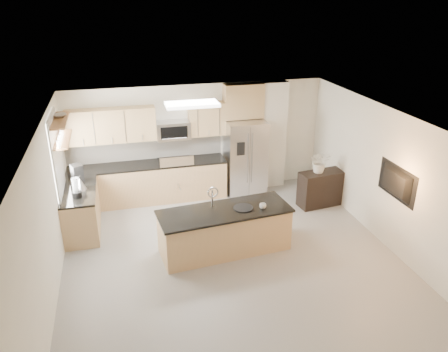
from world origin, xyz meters
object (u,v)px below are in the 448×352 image
object	(u,v)px
microwave	(173,130)
refrigerator	(245,157)
bowl	(59,115)
range	(176,179)
platter	(243,208)
kettle	(80,184)
island	(225,230)
television	(393,183)
blender	(76,189)
credenza	(321,189)
flower_vase	(321,156)
coffee_maker	(77,174)
cup	(263,206)

from	to	relation	value
microwave	refrigerator	distance (m)	1.82
bowl	range	bearing A→B (deg)	20.33
refrigerator	platter	xyz separation A→B (m)	(-0.76, -2.44, -0.03)
kettle	island	bearing A→B (deg)	-28.75
microwave	kettle	size ratio (longest dim) A/B	2.68
microwave	island	distance (m)	2.91
range	television	xyz separation A→B (m)	(3.51, -3.12, 0.88)
range	blender	bearing A→B (deg)	-145.67
refrigerator	credenza	distance (m)	1.91
microwave	television	size ratio (longest dim) A/B	0.71
blender	flower_vase	world-z (taller)	flower_vase
range	blender	size ratio (longest dim) A/B	2.85
flower_vase	coffee_maker	bearing A→B (deg)	174.51
cup	television	bearing A→B (deg)	-13.51
kettle	bowl	size ratio (longest dim) A/B	0.83
island	platter	xyz separation A→B (m)	(0.35, -0.01, 0.43)
range	television	bearing A→B (deg)	-41.64
island	coffee_maker	size ratio (longest dim) A/B	6.76
bowl	coffee_maker	bearing A→B (deg)	48.44
cup	television	distance (m)	2.38
island	flower_vase	bearing A→B (deg)	21.99
credenza	blender	world-z (taller)	blender
refrigerator	platter	bearing A→B (deg)	-107.38
television	coffee_maker	bearing A→B (deg)	66.29
bowl	television	size ratio (longest dim) A/B	0.32
range	bowl	world-z (taller)	bowl
television	range	bearing A→B (deg)	48.36
platter	refrigerator	bearing A→B (deg)	72.62
range	island	distance (m)	2.53
microwave	flower_vase	world-z (taller)	microwave
microwave	island	world-z (taller)	microwave
credenza	bowl	world-z (taller)	bowl
bowl	refrigerator	bearing A→B (deg)	11.38
platter	microwave	bearing A→B (deg)	108.97
cup	blender	xyz separation A→B (m)	(-3.32, 1.16, 0.20)
credenza	microwave	bearing A→B (deg)	150.19
range	flower_vase	distance (m)	3.34
range	refrigerator	distance (m)	1.71
refrigerator	bowl	world-z (taller)	bowl
coffee_maker	television	size ratio (longest dim) A/B	0.35
island	range	bearing A→B (deg)	96.67
microwave	credenza	distance (m)	3.60
blender	kettle	bearing A→B (deg)	81.94
coffee_maker	television	world-z (taller)	television
microwave	television	world-z (taller)	microwave
refrigerator	cup	xyz separation A→B (m)	(-0.42, -2.53, 0.00)
microwave	bowl	world-z (taller)	bowl
refrigerator	cup	distance (m)	2.56
kettle	television	distance (m)	5.91
microwave	kettle	xyz separation A→B (m)	(-2.02, -1.19, -0.58)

